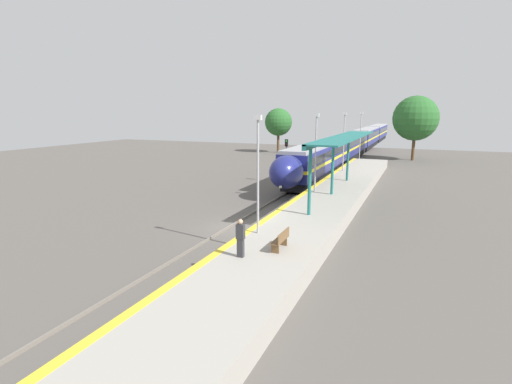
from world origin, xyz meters
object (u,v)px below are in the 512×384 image
Objects in this scene: train at (358,141)px; railway_signal at (286,157)px; lamppost_far at (344,138)px; lamppost_farthest at (361,133)px; platform_bench at (281,240)px; lamppost_near at (258,168)px; person_waiting at (241,238)px; lamppost_mid at (316,148)px.

train is 18.10× the size of railway_signal.
lamppost_far is (4.92, 3.97, 1.69)m from railway_signal.
platform_bench is at bearing -87.02° from lamppost_farthest.
lamppost_farthest is at bearing 92.98° from platform_bench.
lamppost_near is at bearing -90.00° from lamppost_farthest.
railway_signal is 16.52m from lamppost_farthest.
lamppost_near and lamppost_far have the same top height.
person_waiting is 0.28× the size of lamppost_farthest.
lamppost_far is (-1.93, 25.32, 2.94)m from platform_bench.
lamppost_far reaches higher than platform_bench.
person_waiting is 15.41m from lamppost_mid.
platform_bench is at bearing -44.62° from lamppost_near.
lamppost_far is (-0.62, 26.90, 2.53)m from person_waiting.
train is 30.79m from railway_signal.
lamppost_far and lamppost_farthest have the same top height.
train is at bearing 99.38° from lamppost_farthest.
lamppost_near is 1.00× the size of lamppost_farthest.
lamppost_mid is 23.42m from lamppost_farthest.
lamppost_farthest reaches higher than person_waiting.
lamppost_farthest reaches higher than platform_bench.
platform_bench is (4.41, -52.04, -0.77)m from train.
lamppost_near is 11.71m from lamppost_mid.
lamppost_near is (2.48, -50.13, 2.17)m from train.
railway_signal reaches higher than train.
lamppost_far is 11.71m from lamppost_farthest.
railway_signal is 20.13m from lamppost_near.
lamppost_near reaches higher than platform_bench.
lamppost_far is (0.00, 23.42, 0.00)m from lamppost_near.
train reaches higher than platform_bench.
lamppost_mid is at bearing -57.55° from railway_signal.
train is 15.36m from lamppost_farthest.
lamppost_farthest is at bearing 90.00° from lamppost_near.
lamppost_far is at bearing 90.00° from lamppost_near.
platform_bench is 0.34× the size of railway_signal.
lamppost_near is (-1.93, 1.90, 2.94)m from platform_bench.
lamppost_far is at bearing -84.70° from train.
lamppost_mid is 1.00× the size of lamppost_farthest.
person_waiting is 38.70m from lamppost_farthest.
lamppost_near reaches higher than person_waiting.
person_waiting is 27.03m from lamppost_far.
lamppost_far is at bearing 38.88° from railway_signal.
lamppost_farthest is at bearing 72.57° from railway_signal.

